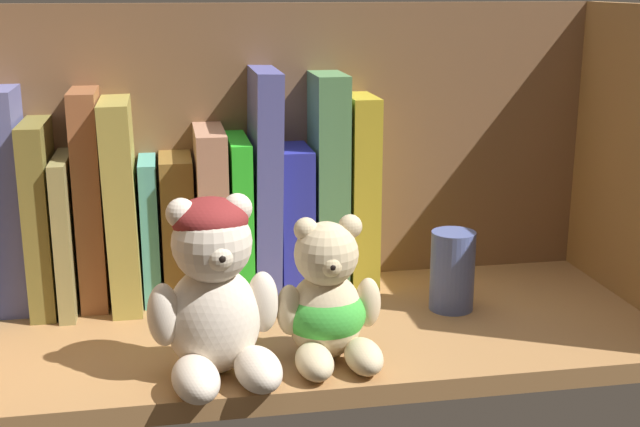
# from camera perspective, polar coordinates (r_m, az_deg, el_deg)

# --- Properties ---
(shelf_board) EXTENTS (0.70, 0.29, 0.02)m
(shelf_board) POSITION_cam_1_polar(r_m,az_deg,el_deg) (0.87, -0.62, -8.05)
(shelf_board) COLOR #9E7042
(shelf_board) RESTS_ON ground
(shelf_back_panel) EXTENTS (0.72, 0.01, 0.33)m
(shelf_back_panel) POSITION_cam_1_polar(r_m,az_deg,el_deg) (0.97, -2.17, 4.03)
(shelf_back_panel) COLOR brown
(shelf_back_panel) RESTS_ON ground
(book_1) EXTENTS (0.03, 0.09, 0.23)m
(book_1) POSITION_cam_1_polar(r_m,az_deg,el_deg) (0.94, -19.98, 0.93)
(book_1) COLOR slate
(book_1) RESTS_ON shelf_board
(book_2) EXTENTS (0.03, 0.13, 0.20)m
(book_2) POSITION_cam_1_polar(r_m,az_deg,el_deg) (0.94, -18.06, 0.04)
(book_2) COLOR brown
(book_2) RESTS_ON shelf_board
(book_3) EXTENTS (0.02, 0.15, 0.16)m
(book_3) POSITION_cam_1_polar(r_m,az_deg,el_deg) (0.94, -16.51, -0.94)
(book_3) COLOR olive
(book_3) RESTS_ON shelf_board
(book_4) EXTENTS (0.03, 0.10, 0.23)m
(book_4) POSITION_cam_1_polar(r_m,az_deg,el_deg) (0.93, -15.12, 1.08)
(book_4) COLOR #935634
(book_4) RESTS_ON shelf_board
(book_5) EXTENTS (0.03, 0.14, 0.22)m
(book_5) POSITION_cam_1_polar(r_m,az_deg,el_deg) (0.93, -13.11, 0.88)
(book_5) COLOR #A29241
(book_5) RESTS_ON shelf_board
(book_6) EXTENTS (0.02, 0.09, 0.15)m
(book_6) POSITION_cam_1_polar(r_m,az_deg,el_deg) (0.94, -11.31, -0.95)
(book_6) COLOR teal
(book_6) RESTS_ON shelf_board
(book_7) EXTENTS (0.03, 0.10, 0.16)m
(book_7) POSITION_cam_1_polar(r_m,az_deg,el_deg) (0.94, -9.52, -0.80)
(book_7) COLOR brown
(book_7) RESTS_ON shelf_board
(book_8) EXTENTS (0.03, 0.15, 0.19)m
(book_8) POSITION_cam_1_polar(r_m,az_deg,el_deg) (0.94, -7.35, 0.19)
(book_8) COLOR #AE7B5D
(book_8) RESTS_ON shelf_board
(book_9) EXTENTS (0.02, 0.15, 0.18)m
(book_9) POSITION_cam_1_polar(r_m,az_deg,el_deg) (0.94, -5.54, -0.02)
(book_9) COLOR green
(book_9) RESTS_ON shelf_board
(book_10) EXTENTS (0.03, 0.15, 0.25)m
(book_10) POSITION_cam_1_polar(r_m,az_deg,el_deg) (0.93, -3.91, 2.16)
(book_10) COLOR #50539C
(book_10) RESTS_ON shelf_board
(book_11) EXTENTS (0.03, 0.09, 0.16)m
(book_11) POSITION_cam_1_polar(r_m,az_deg,el_deg) (0.95, -1.80, -0.26)
(book_11) COLOR #282C96
(book_11) RESTS_ON shelf_board
(book_12) EXTENTS (0.03, 0.09, 0.24)m
(book_12) POSITION_cam_1_polar(r_m,az_deg,el_deg) (0.95, 0.48, 2.14)
(book_12) COLOR #518550
(book_12) RESTS_ON shelf_board
(book_13) EXTENTS (0.03, 0.09, 0.22)m
(book_13) POSITION_cam_1_polar(r_m,az_deg,el_deg) (0.96, 2.60, 1.51)
(book_13) COLOR gold
(book_13) RESTS_ON shelf_board
(teddy_bear_larger) EXTENTS (0.12, 0.12, 0.16)m
(teddy_bear_larger) POSITION_cam_1_polar(r_m,az_deg,el_deg) (0.74, -7.11, -5.31)
(teddy_bear_larger) COLOR beige
(teddy_bear_larger) RESTS_ON shelf_board
(teddy_bear_smaller) EXTENTS (0.10, 0.10, 0.13)m
(teddy_bear_smaller) POSITION_cam_1_polar(r_m,az_deg,el_deg) (0.77, 0.64, -6.14)
(teddy_bear_smaller) COLOR beige
(teddy_bear_smaller) RESTS_ON shelf_board
(pillar_candle) EXTENTS (0.05, 0.05, 0.08)m
(pillar_candle) POSITION_cam_1_polar(r_m,az_deg,el_deg) (0.90, 8.87, -3.81)
(pillar_candle) COLOR #4C5B99
(pillar_candle) RESTS_ON shelf_board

